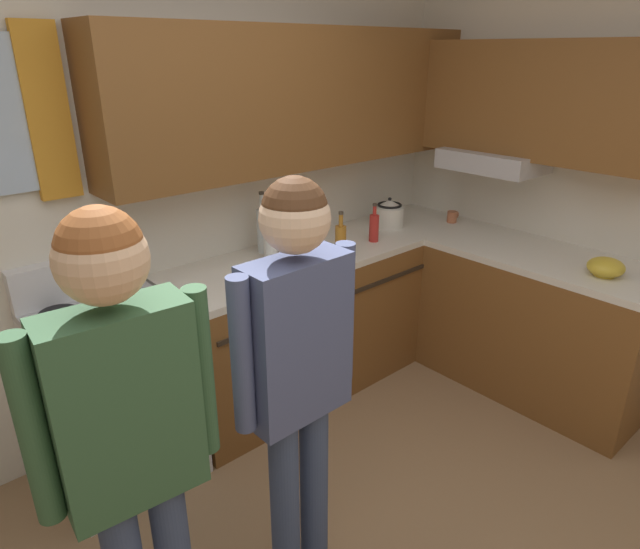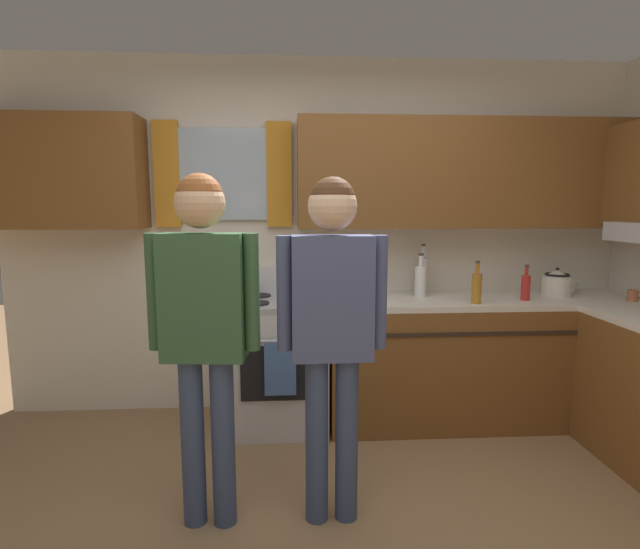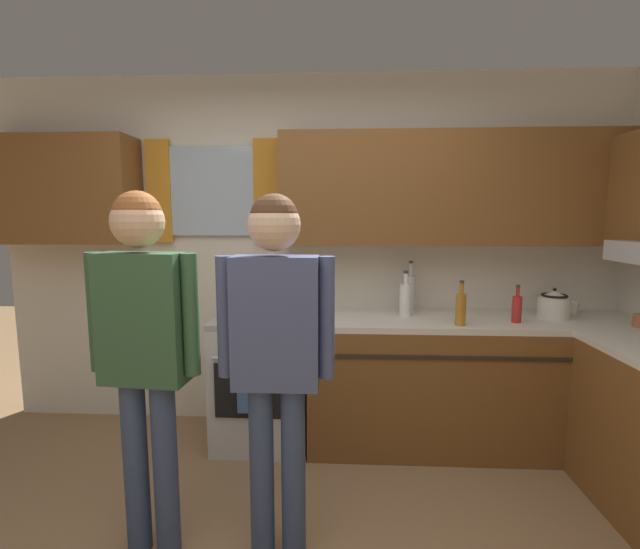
{
  "view_description": "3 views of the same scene",
  "coord_description": "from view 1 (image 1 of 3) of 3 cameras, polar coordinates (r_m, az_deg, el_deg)",
  "views": [
    {
      "loc": [
        -1.03,
        -0.81,
        2.02
      ],
      "look_at": [
        0.36,
        0.75,
        1.17
      ],
      "focal_mm": 30.82,
      "sensor_mm": 36.0,
      "label": 1
    },
    {
      "loc": [
        -0.2,
        -1.75,
        1.54
      ],
      "look_at": [
        -0.03,
        0.99,
        1.15
      ],
      "focal_mm": 27.13,
      "sensor_mm": 36.0,
      "label": 2
    },
    {
      "loc": [
        0.29,
        -1.4,
        1.57
      ],
      "look_at": [
        0.18,
        0.69,
        1.3
      ],
      "focal_mm": 24.45,
      "sensor_mm": 36.0,
      "label": 3
    }
  ],
  "objects": [
    {
      "name": "stove_oven",
      "position": [
        2.93,
        -20.36,
        -11.4
      ],
      "size": [
        0.63,
        0.67,
        1.1
      ],
      "color": "silver",
      "rests_on": "ground"
    },
    {
      "name": "bottle_tall_clear",
      "position": [
        3.27,
        -5.96,
        4.69
      ],
      "size": [
        0.07,
        0.07,
        0.37
      ],
      "color": "silver",
      "rests_on": "kitchen_counter_run"
    },
    {
      "name": "mixing_bowl",
      "position": [
        3.3,
        27.55,
        0.64
      ],
      "size": [
        0.19,
        0.19,
        0.1
      ],
      "color": "gold",
      "rests_on": "kitchen_counter_run"
    },
    {
      "name": "adult_in_plaid",
      "position": [
        1.9,
        -2.38,
        -8.42
      ],
      "size": [
        0.52,
        0.23,
        1.67
      ],
      "color": "#38476B",
      "rests_on": "ground"
    },
    {
      "name": "stovetop_kettle",
      "position": [
        3.77,
        7.21,
        6.31
      ],
      "size": [
        0.27,
        0.2,
        0.21
      ],
      "color": "silver",
      "rests_on": "kitchen_counter_run"
    },
    {
      "name": "mug_ceramic_white",
      "position": [
        4.05,
        7.29,
        6.71
      ],
      "size": [
        0.13,
        0.08,
        0.09
      ],
      "color": "white",
      "rests_on": "kitchen_counter_run"
    },
    {
      "name": "bottle_sauce_red",
      "position": [
        3.47,
        5.63,
        4.92
      ],
      "size": [
        0.06,
        0.06,
        0.25
      ],
      "color": "red",
      "rests_on": "kitchen_counter_run"
    },
    {
      "name": "adult_left",
      "position": [
        1.65,
        -19.26,
        -14.68
      ],
      "size": [
        0.52,
        0.23,
        1.69
      ],
      "color": "#38476B",
      "rests_on": "ground"
    },
    {
      "name": "bottle_milk_white",
      "position": [
        3.13,
        -5.17,
        3.51
      ],
      "size": [
        0.08,
        0.08,
        0.31
      ],
      "color": "white",
      "rests_on": "kitchen_counter_run"
    },
    {
      "name": "cup_terracotta",
      "position": [
        3.98,
        13.59,
        5.87
      ],
      "size": [
        0.11,
        0.07,
        0.08
      ],
      "color": "#B76642",
      "rests_on": "kitchen_counter_run"
    },
    {
      "name": "kitchen_counter_run",
      "position": [
        3.57,
        9.02,
        -4.14
      ],
      "size": [
        2.23,
        1.95,
        0.9
      ],
      "color": "brown",
      "rests_on": "ground"
    },
    {
      "name": "bottle_oil_amber",
      "position": [
        3.14,
        2.15,
        3.44
      ],
      "size": [
        0.06,
        0.06,
        0.29
      ],
      "color": "#B27223",
      "rests_on": "kitchen_counter_run"
    },
    {
      "name": "back_wall_unit",
      "position": [
        2.9,
        -18.79,
        10.71
      ],
      "size": [
        4.6,
        0.42,
        2.6
      ],
      "color": "silver",
      "rests_on": "ground"
    }
  ]
}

